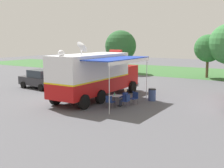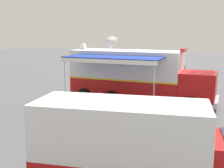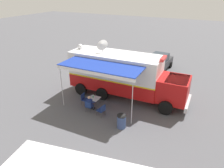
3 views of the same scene
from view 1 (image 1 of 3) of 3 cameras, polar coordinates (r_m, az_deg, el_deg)
The scene contains 14 objects.
ground_plane at distance 21.40m, azimuth -4.30°, elevation -3.32°, with size 100.00×100.00×0.00m, color #515156.
grass_verge at distance 41.79m, azimuth 14.72°, elevation 2.44°, with size 80.00×14.00×0.01m, color #386633.
lot_stripe at distance 24.48m, azimuth -6.11°, elevation -1.77°, with size 0.12×4.80×0.01m, color silver.
command_truck at distance 21.66m, azimuth -3.14°, elevation 2.06°, with size 4.97×9.53×4.53m.
folding_table at distance 19.46m, azimuth 0.85°, elevation -2.51°, with size 0.81×0.81×0.73m.
water_bottle at distance 19.40m, azimuth 0.53°, elevation -2.06°, with size 0.07×0.07×0.22m.
folding_chair_at_table at distance 19.14m, azimuth 2.98°, elevation -3.20°, with size 0.49×0.49×0.87m.
folding_chair_beside_table at distance 18.78m, azimuth -0.45°, elevation -3.43°, with size 0.49×0.49×0.87m.
folding_chair_spare_by_truck at distance 20.05m, azimuth 4.56°, elevation -2.66°, with size 0.56×0.56×0.87m.
seated_responder at distance 19.20m, azimuth 2.49°, elevation -2.74°, with size 0.67×0.56×1.25m.
trash_bin at distance 21.34m, azimuth 8.14°, elevation -2.17°, with size 0.57×0.57×0.91m.
car_behind_truck at distance 27.28m, azimuth -14.45°, elevation 0.96°, with size 4.34×2.30×1.76m.
tree_far_left at distance 38.87m, azimuth 1.76°, elevation 7.72°, with size 4.28×4.28×5.85m.
tree_left_of_centre at distance 35.70m, azimuth 18.97°, elevation 6.86°, with size 3.30×3.30×5.19m.
Camera 1 is at (12.50, -16.77, 4.55)m, focal length 44.97 mm.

